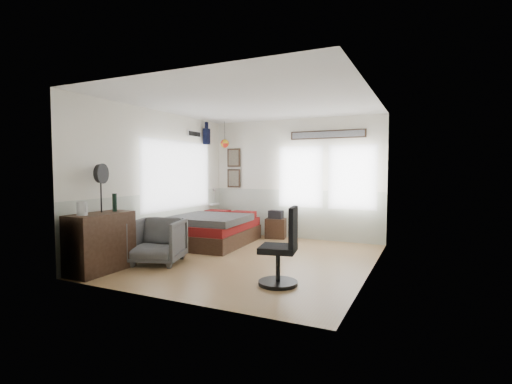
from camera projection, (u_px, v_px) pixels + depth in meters
ground_plane at (251, 259)px, 6.46m from camera, size 4.00×4.50×0.01m
room_shell at (252, 167)px, 6.57m from camera, size 4.02×4.52×2.71m
wall_decor at (245, 146)px, 8.57m from camera, size 3.55×1.32×1.44m
bed at (214, 230)px, 7.76m from camera, size 1.50×2.02×0.62m
dresser at (100, 242)px, 5.64m from camera, size 0.48×1.00×0.90m
armchair at (158, 241)px, 6.15m from camera, size 1.01×1.02×0.74m
nightstand at (276, 228)px, 8.46m from camera, size 0.51×0.44×0.45m
task_chair at (282, 253)px, 4.98m from camera, size 0.55×0.55×1.07m
kettle at (82, 209)px, 5.32m from camera, size 0.17×0.15×0.20m
bottle at (115, 202)px, 5.85m from camera, size 0.07×0.07×0.29m
stand_fan at (101, 174)px, 5.68m from camera, size 0.16×0.30×0.75m
black_bag at (276, 214)px, 8.44m from camera, size 0.31×0.20×0.18m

